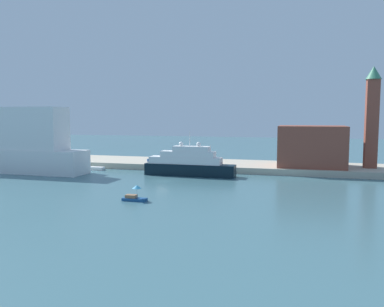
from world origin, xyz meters
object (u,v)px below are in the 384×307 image
at_px(large_yacht, 189,164).
at_px(parked_car, 155,160).
at_px(small_motorboat, 134,196).
at_px(mooring_bollard, 204,164).
at_px(work_barge, 95,168).
at_px(harbor_building, 312,146).
at_px(person_figure, 165,161).
at_px(bell_tower, 372,114).

bearing_deg(large_yacht, parked_car, 137.33).
distance_m(small_motorboat, mooring_bollard, 38.88).
bearing_deg(mooring_bollard, small_motorboat, -94.22).
relative_size(work_barge, mooring_bollard, 5.95).
bearing_deg(small_motorboat, harbor_building, 55.53).
bearing_deg(parked_car, person_figure, -40.39).
height_order(bell_tower, person_figure, bell_tower).
bearing_deg(parked_car, large_yacht, -42.67).
xyz_separation_m(work_barge, person_figure, (18.62, 6.09, 2.04)).
bearing_deg(bell_tower, work_barge, -170.35).
bearing_deg(small_motorboat, person_figure, 102.23).
distance_m(harbor_building, person_figure, 40.16).
height_order(parked_car, mooring_bollard, parked_car).
height_order(small_motorboat, bell_tower, bell_tower).
distance_m(large_yacht, harbor_building, 33.41).
bearing_deg(harbor_building, person_figure, -172.70).
xyz_separation_m(large_yacht, mooring_bollard, (1.87, 8.03, -0.92)).
relative_size(work_barge, harbor_building, 0.31).
bearing_deg(parked_car, harbor_building, 1.41).
relative_size(parked_car, person_figure, 2.40).
bearing_deg(person_figure, bell_tower, 6.62).
relative_size(harbor_building, parked_car, 4.05).
distance_m(small_motorboat, parked_car, 45.94).
xyz_separation_m(work_barge, mooring_bollard, (30.13, 4.88, 1.67)).
distance_m(large_yacht, person_figure, 13.37).
bearing_deg(bell_tower, small_motorboat, -134.53).
distance_m(small_motorboat, person_figure, 40.92).
bearing_deg(large_yacht, small_motorboat, -91.85).
height_order(parked_car, person_figure, person_figure).
relative_size(small_motorboat, mooring_bollard, 4.92).
relative_size(parked_car, mooring_bollard, 4.78).
xyz_separation_m(parked_car, mooring_bollard, (16.20, -5.18, -0.16)).
height_order(small_motorboat, person_figure, person_figure).
distance_m(small_motorboat, harbor_building, 54.97).
relative_size(small_motorboat, work_barge, 0.83).
distance_m(work_barge, bell_tower, 75.37).
bearing_deg(large_yacht, bell_tower, 19.22).
xyz_separation_m(large_yacht, bell_tower, (44.51, 15.52, 12.58)).
height_order(large_yacht, work_barge, large_yacht).
bearing_deg(large_yacht, harbor_building, 25.54).
distance_m(small_motorboat, bell_tower, 66.52).
distance_m(parked_car, person_figure, 6.15).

